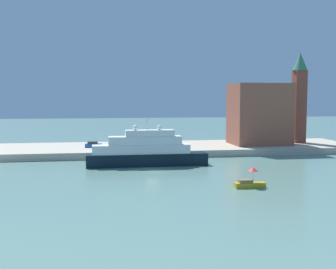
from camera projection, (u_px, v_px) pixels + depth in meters
ground at (152, 171)px, 79.48m from camera, size 400.00×400.00×0.00m
quay_dock at (139, 149)px, 106.27m from camera, size 110.00×22.60×1.62m
large_yacht at (146, 152)px, 85.40m from camera, size 24.28×3.63×9.75m
small_motorboat at (250, 182)px, 64.99m from camera, size 4.70×1.55×3.11m
harbor_building at (259, 114)px, 109.65m from camera, size 14.22×11.43×15.64m
bell_tower at (299, 93)px, 113.28m from camera, size 3.98×3.98×23.94m
parked_car at (93, 145)px, 103.33m from camera, size 4.05×1.80×1.40m
person_figure at (109, 147)px, 97.73m from camera, size 0.36×0.36×1.73m
mooring_bollard at (158, 149)px, 96.85m from camera, size 0.38×0.38×0.64m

